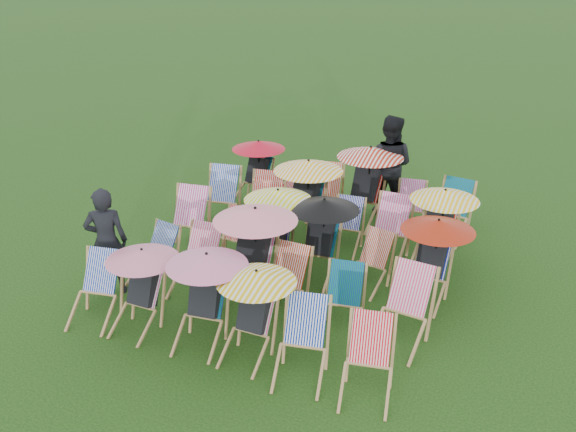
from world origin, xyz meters
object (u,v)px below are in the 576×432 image
at_px(deckchair_5, 368,363).
at_px(deckchair_29, 450,211).
at_px(deckchair_0, 94,290).
at_px(person_rear, 389,165).
at_px(person_left, 107,242).

height_order(deckchair_5, deckchair_29, deckchair_29).
height_order(deckchair_0, person_rear, person_rear).
distance_m(deckchair_0, person_left, 0.83).
distance_m(deckchair_0, deckchair_5, 3.97).
relative_size(deckchair_29, person_left, 0.58).
bearing_deg(deckchair_29, person_left, -129.24).
bearing_deg(deckchair_0, person_rear, 52.32).
bearing_deg(person_rear, deckchair_29, 155.95).
relative_size(deckchair_0, person_left, 0.56).
xyz_separation_m(deckchair_0, person_rear, (2.63, 5.30, 0.51)).
xyz_separation_m(deckchair_0, deckchair_5, (3.97, 0.01, -0.00)).
distance_m(deckchair_0, person_rear, 5.94).
distance_m(deckchair_5, deckchair_29, 4.71).
distance_m(deckchair_29, person_rear, 1.52).
distance_m(deckchair_5, person_left, 4.32).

